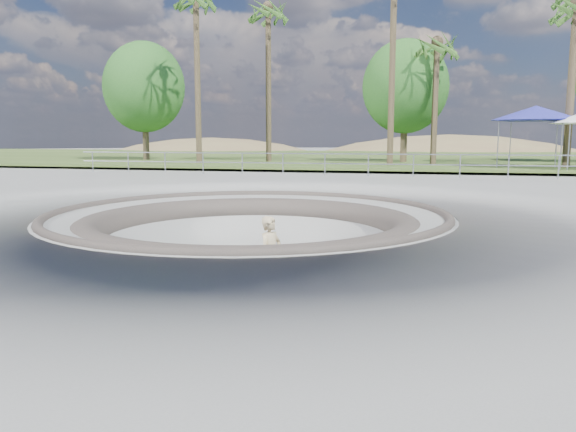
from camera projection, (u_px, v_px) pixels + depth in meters
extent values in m
plane|color=#999894|center=(249.00, 213.00, 14.45)|extent=(180.00, 180.00, 0.00)
torus|color=#999894|center=(250.00, 289.00, 14.73)|extent=(14.00, 14.00, 4.00)
cylinder|color=#999894|center=(250.00, 287.00, 14.72)|extent=(6.60, 6.60, 0.10)
torus|color=#504940|center=(249.00, 214.00, 14.45)|extent=(10.24, 10.24, 0.24)
torus|color=#504940|center=(249.00, 231.00, 14.51)|extent=(8.91, 8.91, 0.81)
cube|color=#385020|center=(367.00, 157.00, 47.20)|extent=(180.00, 36.00, 0.12)
ellipsoid|color=brown|center=(212.00, 201.00, 73.32)|extent=(50.40, 36.00, 23.40)
ellipsoid|color=brown|center=(447.00, 214.00, 71.62)|extent=(61.60, 44.00, 28.60)
cylinder|color=#95979D|center=(325.00, 154.00, 25.85)|extent=(25.00, 0.05, 0.05)
cylinder|color=#95979D|center=(325.00, 163.00, 25.92)|extent=(25.00, 0.05, 0.05)
cube|color=olive|center=(271.00, 296.00, 13.42)|extent=(0.93, 0.50, 0.02)
cylinder|color=silver|center=(271.00, 297.00, 13.42)|extent=(0.09, 0.19, 0.04)
cylinder|color=silver|center=(271.00, 297.00, 13.42)|extent=(0.09, 0.19, 0.04)
cylinder|color=silver|center=(271.00, 298.00, 13.42)|extent=(0.08, 0.05, 0.07)
cylinder|color=silver|center=(271.00, 298.00, 13.42)|extent=(0.08, 0.05, 0.07)
cylinder|color=silver|center=(271.00, 298.00, 13.42)|extent=(0.08, 0.05, 0.07)
cylinder|color=silver|center=(271.00, 298.00, 13.42)|extent=(0.08, 0.05, 0.07)
imported|color=#D6BC8A|center=(271.00, 256.00, 13.28)|extent=(0.70, 0.83, 1.92)
cylinder|color=#95979D|center=(569.00, 148.00, 27.65)|extent=(0.06, 0.06, 2.26)
cylinder|color=#95979D|center=(556.00, 147.00, 30.42)|extent=(0.06, 0.06, 2.26)
cylinder|color=#95979D|center=(508.00, 145.00, 29.62)|extent=(0.06, 0.06, 2.45)
cylinder|color=#95979D|center=(572.00, 145.00, 28.92)|extent=(0.06, 0.06, 2.45)
cylinder|color=#95979D|center=(500.00, 144.00, 32.63)|extent=(0.06, 0.06, 2.45)
cylinder|color=#95979D|center=(558.00, 144.00, 31.93)|extent=(0.06, 0.06, 2.45)
cube|color=#2C30A2|center=(535.00, 120.00, 30.59)|extent=(4.27, 4.27, 0.08)
cone|color=#2C30A2|center=(536.00, 113.00, 30.53)|extent=(6.22, 6.22, 0.78)
cylinder|color=brown|center=(197.00, 80.00, 35.02)|extent=(0.36, 0.36, 10.57)
cylinder|color=brown|center=(268.00, 86.00, 37.09)|extent=(0.36, 0.36, 10.24)
cylinder|color=brown|center=(392.00, 69.00, 32.55)|extent=(0.36, 0.36, 11.36)
cylinder|color=brown|center=(435.00, 104.00, 34.03)|extent=(0.36, 0.36, 7.51)
cylinder|color=brown|center=(572.00, 87.00, 29.99)|extent=(0.36, 0.36, 8.86)
cylinder|color=brown|center=(571.00, 78.00, 32.40)|extent=(0.36, 0.36, 10.23)
cylinder|color=brown|center=(145.00, 127.00, 40.36)|extent=(0.44, 0.44, 4.92)
ellipsoid|color=#246021|center=(144.00, 87.00, 39.96)|extent=(5.87, 5.34, 6.40)
cylinder|color=brown|center=(404.00, 128.00, 36.94)|extent=(0.44, 0.44, 4.68)
ellipsoid|color=#246021|center=(405.00, 87.00, 36.56)|extent=(5.58, 5.08, 6.09)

